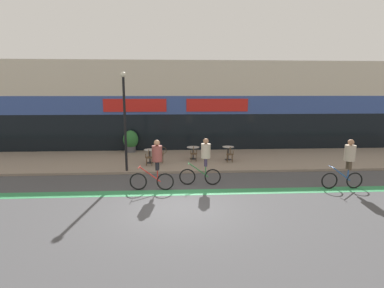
% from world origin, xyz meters
% --- Properties ---
extents(ground_plane, '(120.00, 120.00, 0.00)m').
position_xyz_m(ground_plane, '(0.00, 0.00, 0.00)').
color(ground_plane, '#424244').
extents(sidewalk_slab, '(40.00, 5.50, 0.12)m').
position_xyz_m(sidewalk_slab, '(0.00, 7.25, 0.06)').
color(sidewalk_slab, gray).
rests_on(sidewalk_slab, ground).
extents(storefront_facade, '(40.00, 4.06, 6.01)m').
position_xyz_m(storefront_facade, '(0.00, 11.97, 2.99)').
color(storefront_facade, beige).
rests_on(storefront_facade, ground).
extents(bike_lane_stripe, '(36.00, 0.70, 0.01)m').
position_xyz_m(bike_lane_stripe, '(0.00, 1.67, 0.00)').
color(bike_lane_stripe, '#2D844C').
rests_on(bike_lane_stripe, ground).
extents(bistro_table_0, '(0.63, 0.63, 0.76)m').
position_xyz_m(bistro_table_0, '(-1.50, 6.34, 0.65)').
color(bistro_table_0, black).
rests_on(bistro_table_0, sidewalk_slab).
extents(bistro_table_1, '(0.72, 0.72, 0.71)m').
position_xyz_m(bistro_table_1, '(0.93, 7.19, 0.63)').
color(bistro_table_1, black).
rests_on(bistro_table_1, sidewalk_slab).
extents(bistro_table_2, '(0.66, 0.66, 0.77)m').
position_xyz_m(bistro_table_2, '(2.93, 6.88, 0.67)').
color(bistro_table_2, black).
rests_on(bistro_table_2, sidewalk_slab).
extents(cafe_chair_0_near, '(0.42, 0.58, 0.90)m').
position_xyz_m(cafe_chair_0_near, '(-1.50, 5.71, 0.64)').
color(cafe_chair_0_near, '#4C3823').
rests_on(cafe_chair_0_near, sidewalk_slab).
extents(cafe_chair_0_side, '(0.60, 0.44, 0.90)m').
position_xyz_m(cafe_chair_0_side, '(-0.88, 6.33, 0.64)').
color(cafe_chair_0_side, '#4C3823').
rests_on(cafe_chair_0_side, sidewalk_slab).
extents(cafe_chair_1_near, '(0.44, 0.59, 0.90)m').
position_xyz_m(cafe_chair_1_near, '(0.92, 6.57, 0.64)').
color(cafe_chair_1_near, '#4C3823').
rests_on(cafe_chair_1_near, sidewalk_slab).
extents(cafe_chair_2_near, '(0.42, 0.59, 0.90)m').
position_xyz_m(cafe_chair_2_near, '(2.92, 6.26, 0.64)').
color(cafe_chair_2_near, '#4C3823').
rests_on(cafe_chair_2_near, sidewalk_slab).
extents(planter_pot, '(0.97, 0.97, 1.41)m').
position_xyz_m(planter_pot, '(-2.99, 9.51, 0.87)').
color(planter_pot, '#4C4C51').
rests_on(planter_pot, sidewalk_slab).
extents(lamp_post, '(0.26, 0.26, 4.80)m').
position_xyz_m(lamp_post, '(-2.53, 4.78, 2.92)').
color(lamp_post, black).
rests_on(lamp_post, sidewalk_slab).
extents(cyclist_0, '(1.81, 0.52, 2.05)m').
position_xyz_m(cyclist_0, '(1.12, 2.64, 1.13)').
color(cyclist_0, black).
rests_on(cyclist_0, ground).
extents(cyclist_1, '(1.76, 0.48, 2.09)m').
position_xyz_m(cyclist_1, '(6.99, 1.80, 1.19)').
color(cyclist_1, black).
rests_on(cyclist_1, ground).
extents(cyclist_2, '(1.83, 0.52, 2.09)m').
position_xyz_m(cyclist_2, '(-0.92, 2.05, 1.17)').
color(cyclist_2, black).
rests_on(cyclist_2, ground).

